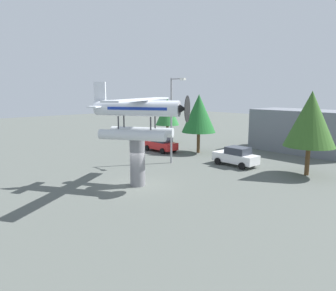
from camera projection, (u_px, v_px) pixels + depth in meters
name	position (u px, v px, depth m)	size (l,w,h in m)	color
ground_plane	(138.00, 185.00, 23.22)	(140.00, 140.00, 0.00)	#515651
display_pedestal	(137.00, 162.00, 22.92)	(1.10, 1.10, 3.49)	slate
floatplane_monument	(138.00, 115.00, 22.31)	(7.01, 9.36, 4.00)	silver
car_near_red	(161.00, 144.00, 36.15)	(4.20, 2.02, 1.76)	red
car_mid_white	(236.00, 156.00, 29.23)	(4.20, 2.02, 1.76)	white
streetlight_primary	(173.00, 115.00, 29.56)	(1.84, 0.28, 8.03)	gray
storefront_building	(304.00, 131.00, 35.91)	(10.83, 5.63, 4.74)	slate
tree_west	(167.00, 112.00, 42.09)	(3.16, 3.16, 5.86)	brown
tree_east	(199.00, 113.00, 34.77)	(3.75, 3.75, 6.50)	brown
tree_center_back	(311.00, 119.00, 25.25)	(4.01, 4.01, 6.86)	brown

